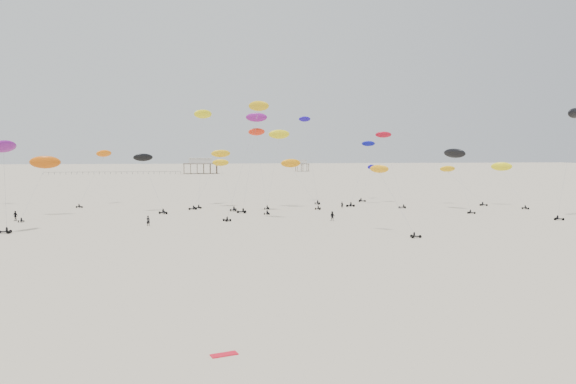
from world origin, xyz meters
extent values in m
plane|color=#C4B49C|center=(0.00, 200.00, 0.00)|extent=(900.00, 900.00, 0.00)
cube|color=brown|center=(-10.00, 350.00, 6.15)|extent=(21.00, 13.00, 0.30)
cube|color=silver|center=(-10.00, 350.00, 7.90)|extent=(14.00, 8.40, 3.20)
cube|color=#B2B2AD|center=(-10.00, 350.00, 9.65)|extent=(15.00, 9.00, 0.30)
cube|color=brown|center=(60.00, 380.00, 5.15)|extent=(9.00, 7.00, 0.30)
cube|color=silver|center=(60.00, 380.00, 6.50)|extent=(5.60, 4.20, 2.40)
cube|color=#B2B2AD|center=(60.00, 380.00, 7.85)|extent=(6.00, 4.50, 0.30)
cube|color=black|center=(-62.00, 350.00, 1.45)|extent=(80.00, 0.10, 0.10)
cylinder|color=gray|center=(53.24, 131.84, 4.52)|extent=(0.03, 0.03, 12.13)
ellipsoid|color=yellow|center=(49.96, 135.22, 9.08)|extent=(4.20, 2.16, 2.02)
cylinder|color=gray|center=(-7.06, 131.66, 5.45)|extent=(0.03, 0.03, 14.32)
ellipsoid|color=yellow|center=(-8.30, 136.94, 10.84)|extent=(4.14, 1.99, 1.99)
cylinder|color=gray|center=(26.37, 135.26, 7.88)|extent=(0.03, 0.03, 17.06)
ellipsoid|color=#0B0E98|center=(29.70, 138.65, 15.58)|extent=(3.71, 2.35, 1.71)
cylinder|color=gray|center=(15.69, 143.51, 11.19)|extent=(0.03, 0.03, 22.80)
ellipsoid|color=#1F0DAE|center=(14.84, 148.02, 22.25)|extent=(3.72, 2.29, 1.74)
cylinder|color=gray|center=(62.00, 124.44, 4.76)|extent=(0.03, 0.03, 13.50)
ellipsoid|color=#FFEF15|center=(61.92, 129.80, 9.76)|extent=(5.36, 3.82, 2.48)
cylinder|color=gray|center=(-0.03, 121.90, 8.92)|extent=(0.03, 0.03, 18.20)
ellipsoid|color=#F72E11|center=(-0.72, 125.65, 17.95)|extent=(4.64, 3.45, 2.12)
cylinder|color=gray|center=(45.02, 117.19, 6.37)|extent=(0.03, 0.03, 15.02)
ellipsoid|color=black|center=(45.33, 122.03, 13.12)|extent=(5.17, 6.15, 2.84)
cylinder|color=gray|center=(17.59, 85.90, 5.31)|extent=(0.03, 0.03, 12.86)
ellipsoid|color=#FFA815|center=(16.00, 90.01, 10.58)|extent=(3.39, 3.02, 1.64)
cylinder|color=gray|center=(-5.43, 108.69, 11.12)|extent=(0.03, 0.03, 22.00)
ellipsoid|color=gold|center=(-2.15, 109.59, 22.44)|extent=(4.96, 4.71, 2.41)
cylinder|color=gray|center=(34.32, 133.15, 8.92)|extent=(0.03, 0.03, 22.01)
ellipsoid|color=#B90D23|center=(34.35, 140.43, 17.94)|extent=(4.52, 2.64, 2.09)
cylinder|color=gray|center=(-45.76, 98.19, 7.08)|extent=(0.03, 0.03, 12.70)
ellipsoid|color=#7B177F|center=(-45.85, 98.74, 14.35)|extent=(4.65, 5.67, 2.61)
cylinder|color=gray|center=(32.64, 149.13, 4.66)|extent=(0.03, 0.03, 13.69)
ellipsoid|color=#1B0EB6|center=(35.46, 153.98, 9.16)|extent=(3.34, 3.09, 1.62)
cylinder|color=gray|center=(-11.67, 134.15, 6.45)|extent=(0.03, 0.03, 14.67)
ellipsoid|color=yellow|center=(-8.23, 137.16, 13.04)|extent=(5.02, 2.87, 2.36)
cylinder|color=gray|center=(-13.12, 137.51, 11.28)|extent=(0.03, 0.03, 22.81)
ellipsoid|color=#FFF115|center=(-12.33, 141.59, 22.86)|extent=(5.58, 4.72, 2.65)
cylinder|color=gray|center=(59.26, 101.13, 10.60)|extent=(0.03, 0.03, 21.44)
ellipsoid|color=black|center=(62.49, 103.63, 21.38)|extent=(5.09, 3.45, 2.34)
cylinder|color=gray|center=(-46.64, 118.87, 5.38)|extent=(0.03, 0.03, 14.74)
ellipsoid|color=#D2560B|center=(-45.67, 124.41, 11.28)|extent=(6.39, 2.57, 3.09)
cylinder|color=gray|center=(3.93, 131.49, 8.69)|extent=(0.03, 0.03, 17.15)
ellipsoid|color=yellow|center=(5.69, 133.81, 17.70)|extent=(5.47, 2.66, 2.61)
cylinder|color=gray|center=(-2.64, 123.20, 10.53)|extent=(0.03, 0.03, 19.99)
ellipsoid|color=#861885|center=(-0.87, 124.48, 21.14)|extent=(4.97, 2.44, 2.38)
cylinder|color=gray|center=(-39.76, 145.21, 6.44)|extent=(0.03, 0.03, 15.79)
ellipsoid|color=orange|center=(-37.53, 150.07, 13.04)|extent=(4.56, 4.25, 2.20)
cylinder|color=gray|center=(11.10, 129.63, 5.25)|extent=(0.03, 0.03, 12.52)
ellipsoid|color=orange|center=(8.38, 132.92, 10.72)|extent=(5.08, 2.34, 2.43)
cylinder|color=gray|center=(-23.67, 126.13, 6.11)|extent=(0.03, 0.03, 13.09)
ellipsoid|color=black|center=(-26.02, 129.15, 12.21)|extent=(4.64, 2.73, 2.18)
imported|color=black|center=(-23.17, 103.49, 0.00)|extent=(0.95, 0.79, 2.23)
imported|color=black|center=(11.70, 104.95, 0.00)|extent=(1.25, 1.08, 2.22)
imported|color=black|center=(-49.33, 115.56, 0.00)|extent=(1.56, 1.27, 2.32)
imported|color=black|center=(20.17, 128.95, 0.00)|extent=(0.83, 0.79, 1.89)
cube|color=red|center=(-13.25, 35.83, 0.00)|extent=(1.92, 1.15, 0.07)
camera|label=1|loc=(-15.21, -0.65, 13.45)|focal=35.00mm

